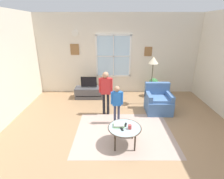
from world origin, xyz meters
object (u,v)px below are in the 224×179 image
(television, at_px, (89,82))
(remote_near_books, at_px, (126,125))
(floor_lamp, at_px, (154,65))
(tv_stand, at_px, (90,92))
(person_blue_shirt, at_px, (117,101))
(coffee_table, at_px, (125,129))
(book_stack, at_px, (119,125))
(person_red_shirt, at_px, (106,88))
(cup, at_px, (130,127))
(armchair, at_px, (159,102))
(remote_near_cup, at_px, (122,129))
(potted_plant_by_window, at_px, (154,87))

(television, bearing_deg, remote_near_books, -66.11)
(television, bearing_deg, floor_lamp, -13.90)
(tv_stand, relative_size, person_blue_shirt, 0.94)
(tv_stand, height_order, person_blue_shirt, person_blue_shirt)
(floor_lamp, bearing_deg, coffee_table, -115.65)
(person_blue_shirt, bearing_deg, coffee_table, -80.79)
(book_stack, bearing_deg, tv_stand, 110.69)
(person_red_shirt, bearing_deg, cup, -69.09)
(person_blue_shirt, bearing_deg, television, 118.72)
(armchair, bearing_deg, person_blue_shirt, -151.62)
(coffee_table, distance_m, person_blue_shirt, 0.96)
(tv_stand, bearing_deg, television, -90.00)
(remote_near_cup, relative_size, floor_lamp, 0.09)
(coffee_table, height_order, floor_lamp, floor_lamp)
(armchair, relative_size, person_red_shirt, 0.65)
(cup, xyz_separation_m, person_blue_shirt, (-0.26, 0.96, 0.18))
(cup, relative_size, person_blue_shirt, 0.09)
(armchair, distance_m, remote_near_books, 1.91)
(potted_plant_by_window, distance_m, floor_lamp, 1.24)
(remote_near_cup, distance_m, person_red_shirt, 1.59)
(book_stack, relative_size, remote_near_books, 1.71)
(tv_stand, relative_size, remote_near_books, 7.29)
(person_red_shirt, bearing_deg, coffee_table, -72.21)
(remote_near_books, bearing_deg, person_red_shirt, 109.97)
(person_red_shirt, bearing_deg, floor_lamp, 26.00)
(remote_near_cup, bearing_deg, person_red_shirt, 104.44)
(book_stack, distance_m, floor_lamp, 2.57)
(armchair, xyz_separation_m, potted_plant_by_window, (0.12, 1.24, 0.04))
(television, height_order, potted_plant_by_window, television)
(armchair, xyz_separation_m, floor_lamp, (-0.13, 0.54, 1.04))
(person_red_shirt, relative_size, potted_plant_by_window, 1.89)
(remote_near_cup, height_order, person_blue_shirt, person_blue_shirt)
(person_blue_shirt, bearing_deg, remote_near_books, -77.88)
(tv_stand, relative_size, armchair, 1.17)
(person_blue_shirt, height_order, floor_lamp, floor_lamp)
(tv_stand, bearing_deg, potted_plant_by_window, 3.82)
(television, xyz_separation_m, person_blue_shirt, (0.98, -1.79, 0.06))
(armchair, xyz_separation_m, remote_near_books, (-1.13, -1.53, 0.14))
(cup, height_order, remote_near_books, cup)
(remote_near_books, distance_m, potted_plant_by_window, 3.04)
(armchair, bearing_deg, cup, -122.25)
(coffee_table, xyz_separation_m, cup, (0.11, -0.05, 0.08))
(armchair, relative_size, cup, 9.25)
(remote_near_cup, distance_m, person_blue_shirt, 1.01)
(coffee_table, bearing_deg, remote_near_books, 71.39)
(coffee_table, xyz_separation_m, person_blue_shirt, (-0.15, 0.91, 0.26))
(remote_near_books, height_order, remote_near_cup, same)
(book_stack, height_order, remote_near_books, book_stack)
(television, relative_size, book_stack, 2.38)
(television, relative_size, cup, 6.06)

